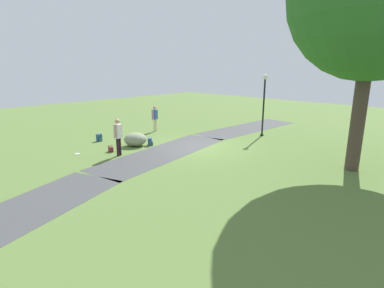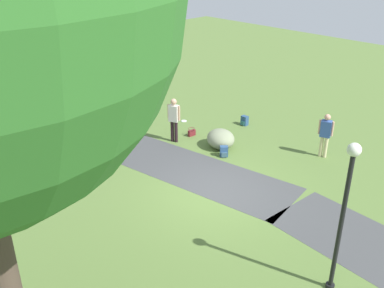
% 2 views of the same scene
% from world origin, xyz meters
% --- Properties ---
extents(ground_plane, '(48.00, 48.00, 0.00)m').
position_xyz_m(ground_plane, '(0.00, 0.00, 0.00)').
color(ground_plane, '#567236').
extents(footpath_segment_near, '(8.13, 2.84, 0.01)m').
position_xyz_m(footpath_segment_near, '(-6.01, -0.92, 0.00)').
color(footpath_segment_near, '#424345').
rests_on(footpath_segment_near, ground).
extents(footpath_segment_mid, '(8.28, 3.65, 0.01)m').
position_xyz_m(footpath_segment_mid, '(1.93, -0.50, 0.00)').
color(footpath_segment_mid, '#424345').
rests_on(footpath_segment_mid, ground).
extents(lamp_post, '(0.28, 0.28, 3.62)m').
position_xyz_m(lamp_post, '(-4.56, 1.00, 2.23)').
color(lamp_post, black).
rests_on(lamp_post, ground).
extents(lawn_boulder, '(1.48, 1.40, 0.70)m').
position_xyz_m(lawn_boulder, '(2.14, -2.56, 0.35)').
color(lawn_boulder, gray).
rests_on(lawn_boulder, ground).
extents(woman_with_handbag, '(0.49, 0.36, 1.75)m').
position_xyz_m(woman_with_handbag, '(3.73, -1.65, 1.02)').
color(woman_with_handbag, black).
rests_on(woman_with_handbag, ground).
extents(man_near_boulder, '(0.49, 0.35, 1.64)m').
position_xyz_m(man_near_boulder, '(-0.94, -4.65, 0.95)').
color(man_near_boulder, beige).
rests_on(man_near_boulder, ground).
extents(handbag_on_grass, '(0.28, 0.32, 0.31)m').
position_xyz_m(handbag_on_grass, '(3.65, -2.51, 0.14)').
color(handbag_on_grass, maroon).
rests_on(handbag_on_grass, ground).
extents(backpack_by_boulder, '(0.35, 0.35, 0.40)m').
position_xyz_m(backpack_by_boulder, '(1.53, -2.09, 0.19)').
color(backpack_by_boulder, navy).
rests_on(backpack_by_boulder, ground).
extents(spare_backpack_on_lawn, '(0.28, 0.27, 0.40)m').
position_xyz_m(spare_backpack_on_lawn, '(2.92, -4.88, 0.19)').
color(spare_backpack_on_lawn, navy).
rests_on(spare_backpack_on_lawn, ground).
extents(frisbee_on_grass, '(0.23, 0.23, 0.02)m').
position_xyz_m(frisbee_on_grass, '(4.98, -3.32, 0.01)').
color(frisbee_on_grass, white).
rests_on(frisbee_on_grass, ground).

